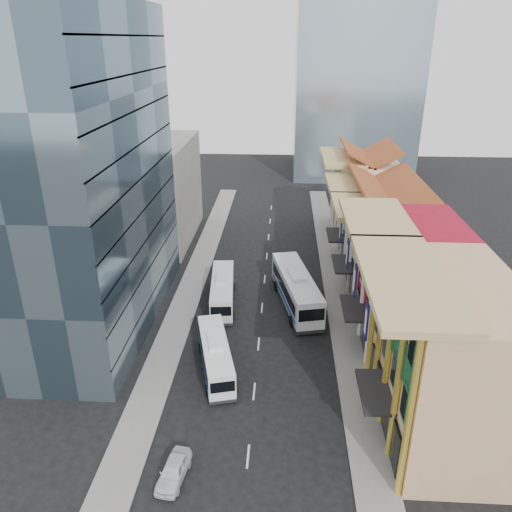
# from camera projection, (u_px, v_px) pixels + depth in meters

# --- Properties ---
(ground) EXTENTS (200.00, 200.00, 0.00)m
(ground) POSITION_uv_depth(u_px,v_px,m) (247.00, 468.00, 33.88)
(ground) COLOR black
(ground) RESTS_ON ground
(sidewalk_right) EXTENTS (3.00, 90.00, 0.15)m
(sidewalk_right) POSITION_uv_depth(u_px,v_px,m) (341.00, 309.00, 53.53)
(sidewalk_right) COLOR slate
(sidewalk_right) RESTS_ON ground
(sidewalk_left) EXTENTS (3.00, 90.00, 0.15)m
(sidewalk_left) POSITION_uv_depth(u_px,v_px,m) (184.00, 305.00, 54.42)
(sidewalk_left) COLOR slate
(sidewalk_left) RESTS_ON ground
(shophouse_tan) EXTENTS (8.00, 14.00, 12.00)m
(shophouse_tan) POSITION_uv_depth(u_px,v_px,m) (448.00, 358.00, 35.31)
(shophouse_tan) COLOR tan
(shophouse_tan) RESTS_ON ground
(shophouse_red) EXTENTS (8.00, 10.00, 12.00)m
(shophouse_red) POSITION_uv_depth(u_px,v_px,m) (410.00, 282.00, 46.29)
(shophouse_red) COLOR maroon
(shophouse_red) RESTS_ON ground
(shophouse_cream_near) EXTENTS (8.00, 9.00, 10.00)m
(shophouse_cream_near) POSITION_uv_depth(u_px,v_px,m) (390.00, 252.00, 55.38)
(shophouse_cream_near) COLOR beige
(shophouse_cream_near) RESTS_ON ground
(shophouse_cream_mid) EXTENTS (8.00, 9.00, 10.00)m
(shophouse_cream_mid) POSITION_uv_depth(u_px,v_px,m) (377.00, 224.00, 63.62)
(shophouse_cream_mid) COLOR beige
(shophouse_cream_mid) RESTS_ON ground
(shophouse_cream_far) EXTENTS (8.00, 12.00, 11.00)m
(shophouse_cream_far) POSITION_uv_depth(u_px,v_px,m) (365.00, 197.00, 73.02)
(shophouse_cream_far) COLOR beige
(shophouse_cream_far) RESTS_ON ground
(office_tower) EXTENTS (12.00, 26.00, 30.00)m
(office_tower) POSITION_uv_depth(u_px,v_px,m) (78.00, 177.00, 46.15)
(office_tower) COLOR #394D5B
(office_tower) RESTS_ON ground
(office_block_far) EXTENTS (10.00, 18.00, 14.00)m
(office_block_far) POSITION_uv_depth(u_px,v_px,m) (156.00, 191.00, 70.34)
(office_block_far) COLOR gray
(office_block_far) RESTS_ON ground
(bus_left_near) EXTENTS (4.56, 9.92, 3.10)m
(bus_left_near) POSITION_uv_depth(u_px,v_px,m) (216.00, 355.00, 43.28)
(bus_left_near) COLOR white
(bus_left_near) RESTS_ON ground
(bus_left_far) EXTENTS (3.28, 10.36, 3.27)m
(bus_left_far) POSITION_uv_depth(u_px,v_px,m) (223.00, 290.00, 54.20)
(bus_left_far) COLOR silver
(bus_left_far) RESTS_ON ground
(bus_right) EXTENTS (5.64, 13.02, 4.07)m
(bus_right) POSITION_uv_depth(u_px,v_px,m) (296.00, 289.00, 53.67)
(bus_right) COLOR silver
(bus_right) RESTS_ON ground
(sedan_left) EXTENTS (2.11, 4.08, 1.33)m
(sedan_left) POSITION_uv_depth(u_px,v_px,m) (174.00, 471.00, 32.80)
(sedan_left) COLOR silver
(sedan_left) RESTS_ON ground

